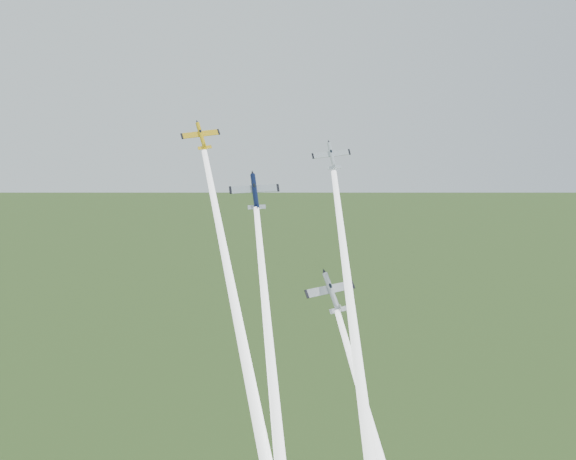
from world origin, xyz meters
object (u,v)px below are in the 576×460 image
object	(u,v)px
plane_navy	(255,191)
plane_silver_low	(332,292)
plane_yellow	(201,136)
plane_silver_right	(332,156)

from	to	relation	value
plane_navy	plane_silver_low	bearing A→B (deg)	-43.14
plane_yellow	plane_silver_right	bearing A→B (deg)	-29.35
plane_silver_right	plane_silver_low	bearing A→B (deg)	-99.99
plane_yellow	plane_silver_low	xyz separation A→B (m)	(19.99, -18.01, -24.69)
plane_yellow	plane_silver_right	xyz separation A→B (m)	(22.19, -6.71, -3.32)
plane_silver_right	plane_silver_low	size ratio (longest dim) A/B	0.77
plane_navy	plane_silver_right	distance (m)	14.81
plane_yellow	plane_navy	world-z (taller)	plane_yellow
plane_navy	plane_silver_low	size ratio (longest dim) A/B	0.98
plane_yellow	plane_silver_low	bearing A→B (deg)	-54.52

